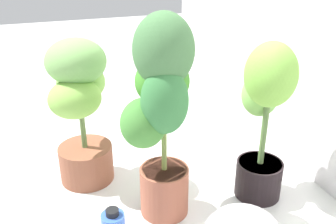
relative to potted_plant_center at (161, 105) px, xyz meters
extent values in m
plane|color=silver|center=(0.01, -0.15, -0.45)|extent=(8.00, 8.00, 0.00)
cylinder|color=#98513B|center=(0.00, 0.01, -0.36)|extent=(0.19, 0.19, 0.19)
cylinder|color=#3A2D22|center=(0.00, 0.01, -0.27)|extent=(0.17, 0.17, 0.02)
cylinder|color=olive|center=(0.00, 0.01, 0.00)|extent=(0.02, 0.02, 0.52)
ellipsoid|color=#437141|center=(0.00, 0.01, 0.20)|extent=(0.22, 0.23, 0.25)
ellipsoid|color=#3F862B|center=(-0.07, 0.03, 0.06)|extent=(0.28, 0.28, 0.18)
ellipsoid|color=#35753C|center=(0.06, -0.01, 0.04)|extent=(0.18, 0.19, 0.23)
ellipsoid|color=#438336|center=(0.01, -0.07, -0.05)|extent=(0.22, 0.23, 0.18)
cylinder|color=black|center=(0.03, 0.41, -0.37)|extent=(0.19, 0.19, 0.15)
cylinder|color=#402F1D|center=(0.03, 0.41, -0.31)|extent=(0.17, 0.17, 0.02)
cylinder|color=#58793F|center=(0.03, 0.41, -0.09)|extent=(0.02, 0.02, 0.43)
ellipsoid|color=#7FBF47|center=(0.03, 0.41, 0.08)|extent=(0.26, 0.25, 0.25)
ellipsoid|color=#80C058|center=(-0.04, 0.43, -0.03)|extent=(0.21, 0.21, 0.18)
cylinder|color=brown|center=(-0.32, -0.24, -0.37)|extent=(0.23, 0.23, 0.16)
cylinder|color=#3E2C1D|center=(-0.32, -0.24, -0.30)|extent=(0.21, 0.21, 0.02)
cylinder|color=#5B7642|center=(-0.32, -0.24, -0.07)|extent=(0.02, 0.02, 0.43)
ellipsoid|color=#75AA5A|center=(-0.32, -0.24, 0.09)|extent=(0.31, 0.31, 0.18)
ellipsoid|color=#7EB350|center=(-0.39, -0.22, -0.02)|extent=(0.29, 0.29, 0.16)
ellipsoid|color=#81B54B|center=(-0.26, -0.27, -0.04)|extent=(0.22, 0.23, 0.16)
cylinder|color=black|center=(0.20, -0.23, -0.25)|extent=(0.04, 0.04, 0.02)
camera|label=1|loc=(1.13, -0.37, 0.53)|focal=40.31mm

